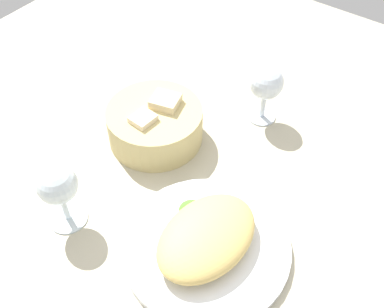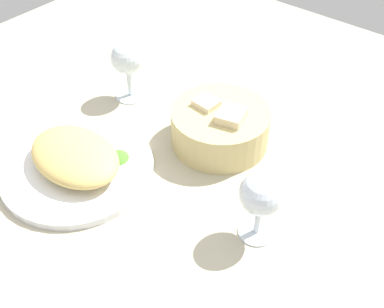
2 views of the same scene
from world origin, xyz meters
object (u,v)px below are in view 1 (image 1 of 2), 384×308
(bread_basket, at_px, (155,124))
(wine_glass_far, at_px, (58,188))
(wine_glass_near, at_px, (266,85))
(plate, at_px, (206,247))

(bread_basket, height_order, wine_glass_far, wine_glass_far)
(wine_glass_near, bearing_deg, bread_basket, 141.88)
(wine_glass_near, height_order, wine_glass_far, wine_glass_far)
(bread_basket, relative_size, wine_glass_near, 1.48)
(bread_basket, bearing_deg, wine_glass_far, -179.85)
(plate, height_order, bread_basket, bread_basket)
(wine_glass_far, bearing_deg, plate, -68.15)
(wine_glass_far, bearing_deg, wine_glass_near, -18.34)
(plate, height_order, wine_glass_near, wine_glass_near)
(plate, distance_m, wine_glass_near, 0.34)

